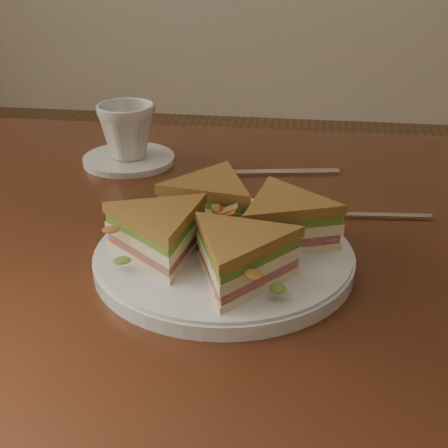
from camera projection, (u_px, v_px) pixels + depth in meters
name	position (u px, v px, depth m)	size (l,w,h in m)	color
table	(265.00, 292.00, 0.83)	(1.20, 0.80, 0.75)	#33160B
plate	(224.00, 258.00, 0.70)	(0.29, 0.29, 0.02)	silver
sandwich_wedges	(224.00, 228.00, 0.68)	(0.30, 0.30, 0.06)	#FAECB9
crisps_mound	(224.00, 231.00, 0.68)	(0.09, 0.09, 0.05)	#B35317
spoon	(325.00, 213.00, 0.81)	(0.18, 0.04, 0.01)	silver
knife	(264.00, 173.00, 0.94)	(0.21, 0.05, 0.00)	silver
saucer	(129.00, 159.00, 0.99)	(0.14, 0.14, 0.01)	silver
coffee_cup	(127.00, 131.00, 0.97)	(0.09, 0.09, 0.08)	silver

